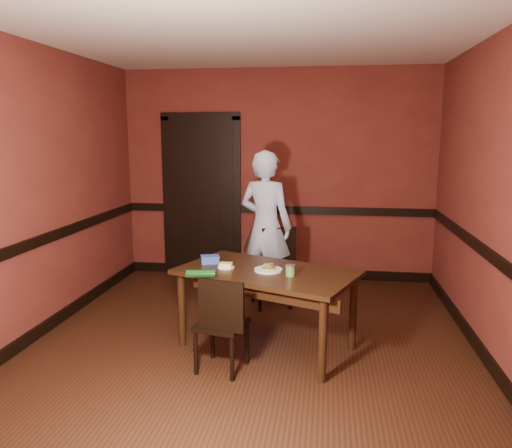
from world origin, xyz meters
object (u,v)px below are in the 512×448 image
(chair_near, at_px, (222,323))
(cheese_saucer, at_px, (226,266))
(sauce_jar, at_px, (290,270))
(food_tub, at_px, (210,259))
(dining_table, at_px, (267,309))
(sandwich_plate, at_px, (268,269))
(person, at_px, (266,226))
(chair_far, at_px, (271,268))

(chair_near, relative_size, cheese_saucer, 5.31)
(sauce_jar, relative_size, food_tub, 0.49)
(chair_near, xyz_separation_m, sauce_jar, (0.52, 0.33, 0.36))
(dining_table, height_order, sauce_jar, sauce_jar)
(dining_table, distance_m, sandwich_plate, 0.37)
(sandwich_plate, bearing_deg, cheese_saucer, 174.55)
(person, xyz_separation_m, cheese_saucer, (-0.19, -1.30, -0.12))
(dining_table, xyz_separation_m, chair_far, (-0.08, 1.10, 0.07))
(sandwich_plate, bearing_deg, chair_near, -124.63)
(chair_near, height_order, food_tub, chair_near)
(chair_far, xyz_separation_m, chair_near, (-0.22, -1.57, -0.03))
(chair_far, xyz_separation_m, food_tub, (-0.46, -0.94, 0.32))
(dining_table, distance_m, person, 1.42)
(sauce_jar, bearing_deg, sandwich_plate, 146.02)
(chair_far, height_order, cheese_saucer, chair_far)
(sauce_jar, bearing_deg, chair_near, -147.97)
(chair_far, relative_size, sauce_jar, 8.84)
(dining_table, height_order, food_tub, food_tub)
(sauce_jar, bearing_deg, chair_far, 103.51)
(sauce_jar, height_order, food_tub, sauce_jar)
(food_tub, bearing_deg, chair_near, -87.74)
(chair_far, relative_size, person, 0.50)
(food_tub, bearing_deg, sandwich_plate, -35.79)
(sandwich_plate, bearing_deg, person, 98.15)
(sandwich_plate, relative_size, sauce_jar, 2.55)
(dining_table, bearing_deg, chair_far, 116.01)
(sandwich_plate, xyz_separation_m, food_tub, (-0.56, 0.18, 0.02))
(person, distance_m, food_tub, 1.22)
(dining_table, relative_size, chair_near, 1.91)
(chair_near, relative_size, food_tub, 4.01)
(cheese_saucer, bearing_deg, chair_far, 75.16)
(chair_far, distance_m, sauce_jar, 1.33)
(chair_far, bearing_deg, sauce_jar, -97.85)
(sandwich_plate, height_order, cheese_saucer, sandwich_plate)
(chair_near, bearing_deg, food_tub, -57.37)
(chair_far, bearing_deg, sandwich_plate, -106.33)
(chair_near, bearing_deg, person, -82.06)
(sauce_jar, xyz_separation_m, cheese_saucer, (-0.58, 0.17, -0.03))
(sauce_jar, distance_m, cheese_saucer, 0.61)
(chair_far, relative_size, sandwich_plate, 3.47)
(dining_table, distance_m, cheese_saucer, 0.52)
(sandwich_plate, bearing_deg, sauce_jar, -33.98)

